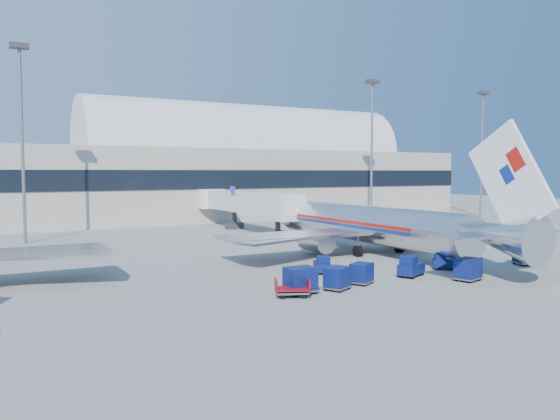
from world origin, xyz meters
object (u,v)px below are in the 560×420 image
cart_train_b (337,278)px  cart_solo_near (468,269)px  mast_far_east (482,135)px  barrier_mid (472,245)px  mast_east (372,130)px  airliner_main (373,225)px  tug_left (322,265)px  jetbridge_near (241,202)px  ramp_worker (547,257)px  barrier_near (449,247)px  tug_lead (410,267)px  cart_open_red (292,291)px  cart_train_a (362,273)px  mast_west (21,113)px  cart_solo_far (527,254)px  cart_train_c (300,280)px  barrier_far (493,243)px  tug_right (445,262)px

cart_train_b → cart_solo_near: bearing=-38.6°
mast_far_east → barrier_mid: size_ratio=7.53×
mast_east → cart_solo_near: size_ratio=10.03×
airliner_main → tug_left: (-10.32, -6.43, -2.27)m
barrier_mid → tug_left: (-21.62, -3.92, 0.21)m
jetbridge_near → mast_far_east: bearing=-1.0°
mast_far_east → ramp_worker: 54.94m
airliner_main → barrier_mid: 11.84m
barrier_near → mast_east: bearing=66.8°
tug_lead → ramp_worker: bearing=-33.4°
barrier_near → tug_lead: (-13.11, -8.54, 0.31)m
jetbridge_near → cart_open_red: 41.58m
cart_open_red → cart_train_a: bearing=32.4°
tug_lead → cart_train_b: tug_lead is taller
mast_east → barrier_mid: mast_east is taller
mast_west → cart_solo_far: size_ratio=9.50×
ramp_worker → cart_open_red: bearing=76.0°
mast_west → cart_open_red: mast_west is taller
cart_train_c → cart_solo_near: bearing=-11.2°
airliner_main → barrier_far: bearing=-9.7°
barrier_near → tug_right: (-8.39, -7.54, 0.18)m
barrier_mid → cart_solo_far: bearing=-111.7°
tug_lead → tug_left: (-5.20, 4.62, -0.10)m
mast_far_east → cart_solo_far: mast_far_east is taller
tug_left → cart_solo_near: cart_solo_near is taller
barrier_far → cart_open_red: 32.90m
jetbridge_near → cart_train_a: jetbridge_near is taller
mast_far_east → cart_solo_far: bearing=-135.0°
mast_far_east → cart_open_red: (-61.72, -38.07, -14.37)m
barrier_far → cart_solo_near: 20.86m
jetbridge_near → barrier_mid: size_ratio=9.17×
barrier_mid → mast_far_east: bearing=39.7°
tug_right → barrier_mid: bearing=70.7°
jetbridge_near → mast_far_east: size_ratio=1.22×
cart_train_c → mast_east: bearing=45.4°
barrier_far → tug_left: 25.22m
mast_west → tug_right: 48.37m
barrier_near → cart_open_red: barrier_near is taller
barrier_near → cart_train_b: 23.09m
barrier_near → tug_lead: 15.65m
tug_left → cart_train_b: size_ratio=1.09×
cart_train_a → mast_east: bearing=21.1°
airliner_main → cart_open_red: size_ratio=14.13×
mast_west → airliner_main: bearing=-40.4°
jetbridge_near → cart_train_c: 40.72m
tug_right → tug_left: (-9.92, 3.62, 0.03)m
tug_right → cart_solo_near: size_ratio=1.04×
ramp_worker → mast_far_east: bearing=-55.8°
tug_lead → tug_right: (4.72, 1.01, -0.13)m
airliner_main → mast_west: 41.12m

